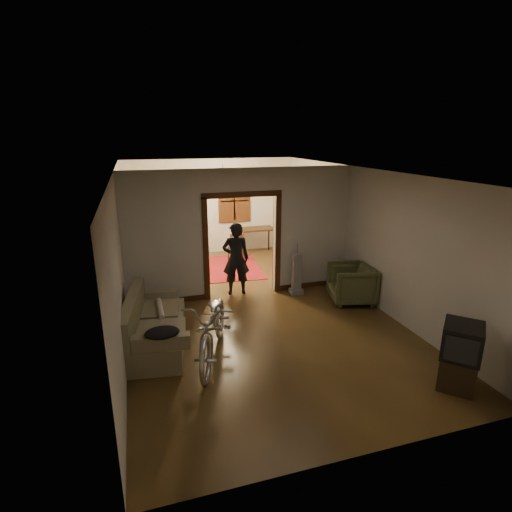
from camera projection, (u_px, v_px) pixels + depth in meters
name	position (u px, v px, depth m)	size (l,w,h in m)	color
floor	(252.00, 307.00, 8.36)	(5.00, 8.50, 0.01)	#3D2913
ceiling	(251.00, 171.00, 7.55)	(5.00, 8.50, 0.01)	white
wall_back	(211.00, 207.00, 11.84)	(5.00, 0.02, 2.80)	beige
wall_left	(120.00, 253.00, 7.25)	(0.02, 8.50, 2.80)	beige
wall_right	(362.00, 234.00, 8.65)	(0.02, 8.50, 2.80)	beige
partition_wall	(242.00, 234.00, 8.64)	(5.00, 0.14, 2.80)	beige
door_casing	(242.00, 247.00, 8.73)	(1.74, 0.20, 2.32)	#3D1F0D
far_window	(234.00, 201.00, 11.96)	(0.98, 0.06, 1.28)	black
chandelier	(223.00, 181.00, 9.96)	(0.24, 0.24, 0.24)	#FFE0A5
light_switch	(288.00, 238.00, 8.91)	(0.08, 0.01, 0.12)	silver
sofa	(156.00, 320.00, 6.72)	(0.90, 2.00, 0.92)	#6B6847
rolled_paper	(160.00, 309.00, 7.00)	(0.10, 0.10, 0.78)	beige
jacket	(162.00, 333.00, 5.84)	(0.51, 0.38, 0.15)	black
bicycle	(214.00, 326.00, 6.32)	(0.73, 2.10, 1.10)	silver
armchair	(351.00, 283.00, 8.51)	(0.88, 0.91, 0.83)	#4B512E
tv_stand	(457.00, 372.00, 5.66)	(0.52, 0.47, 0.47)	black
crt_tv	(462.00, 341.00, 5.51)	(0.56, 0.50, 0.48)	black
vacuum	(297.00, 274.00, 8.92)	(0.28, 0.23, 0.93)	gray
person	(236.00, 259.00, 8.83)	(0.60, 0.39, 1.64)	black
oriental_rug	(228.00, 268.00, 10.79)	(1.67, 2.20, 0.02)	maroon
locker	(172.00, 232.00, 11.38)	(0.80, 0.45, 1.61)	#242E1B
globe	(170.00, 192.00, 11.05)	(0.28, 0.28, 0.28)	#1E5972
desk	(256.00, 241.00, 12.00)	(1.05, 0.59, 0.77)	#312010
desk_chair	(235.00, 247.00, 11.24)	(0.38, 0.38, 0.85)	#312010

